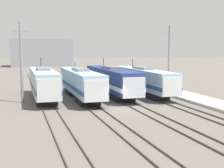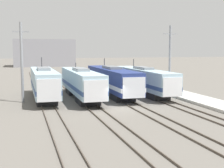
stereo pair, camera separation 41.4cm
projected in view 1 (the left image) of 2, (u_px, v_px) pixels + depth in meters
The scene contains 13 objects.
ground_plane at pixel (117, 109), 34.77m from camera, with size 400.00×400.00×0.00m, color #666059.
rail_pair_far_left at pixel (51, 112), 32.65m from camera, with size 1.50×120.00×0.15m.
rail_pair_center_left at pixel (96, 110), 34.06m from camera, with size 1.51×120.00×0.15m.
rail_pair_center_right at pixel (138, 107), 35.47m from camera, with size 1.51×120.00×0.15m.
rail_pair_far_right at pixel (176, 105), 36.88m from camera, with size 1.50×120.00×0.15m.
locomotive_far_left at pixel (43, 83), 41.20m from camera, with size 2.91×16.49×5.51m.
locomotive_center_left at pixel (81, 83), 41.73m from camera, with size 2.96×17.92×4.69m.
locomotive_center_right at pixel (112, 81), 44.95m from camera, with size 3.08×18.87×5.25m.
locomotive_far_right at pixel (144, 80), 46.14m from camera, with size 2.82×19.03×5.09m.
catenary_tower_left at pixel (21, 61), 38.57m from camera, with size 2.03×0.33×10.02m.
catenary_tower_right at pixel (169, 60), 44.42m from camera, with size 2.03×0.33×10.02m.
platform at pixel (210, 102), 38.19m from camera, with size 4.00×120.00×0.34m.
depot_building at pixel (41, 53), 122.64m from camera, with size 22.88×15.45×10.35m.
Camera 1 is at (-10.53, -32.59, 6.69)m, focal length 50.00 mm.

